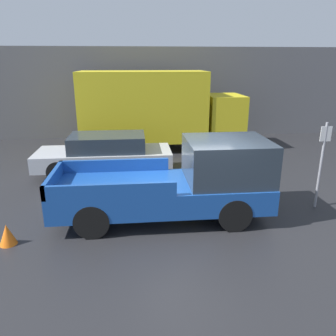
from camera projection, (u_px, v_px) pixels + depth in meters
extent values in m
plane|color=#232326|center=(192.00, 217.00, 8.63)|extent=(60.00, 60.00, 0.00)
cube|color=#56565B|center=(161.00, 93.00, 17.30)|extent=(28.00, 0.15, 4.63)
cube|color=#194799|center=(161.00, 193.00, 8.46)|extent=(5.44, 2.01, 0.62)
cube|color=#28333D|center=(227.00, 160.00, 8.36)|extent=(2.07, 1.89, 1.05)
cube|color=#194799|center=(115.00, 165.00, 9.10)|extent=(2.99, 0.10, 0.34)
cube|color=#194799|center=(110.00, 191.00, 7.29)|extent=(2.99, 0.10, 0.34)
cube|color=#194799|center=(53.00, 179.00, 8.06)|extent=(0.10, 2.01, 0.34)
cylinder|color=black|center=(217.00, 188.00, 9.54)|extent=(0.83, 0.26, 0.83)
cylinder|color=black|center=(234.00, 214.00, 7.87)|extent=(0.83, 0.26, 0.83)
cylinder|color=black|center=(99.00, 192.00, 9.22)|extent=(0.83, 0.26, 0.83)
cylinder|color=black|center=(92.00, 221.00, 7.55)|extent=(0.83, 0.26, 0.83)
cube|color=#B7BABF|center=(104.00, 158.00, 11.82)|extent=(4.78, 1.81, 0.56)
cube|color=#28333D|center=(108.00, 142.00, 11.66)|extent=(2.63, 1.59, 0.57)
cylinder|color=black|center=(145.00, 156.00, 12.80)|extent=(0.76, 0.22, 0.76)
cylinder|color=black|center=(146.00, 169.00, 11.27)|extent=(0.76, 0.22, 0.76)
cylinder|color=black|center=(67.00, 159.00, 12.51)|extent=(0.76, 0.22, 0.76)
cylinder|color=black|center=(58.00, 172.00, 10.99)|extent=(0.76, 0.22, 0.76)
cube|color=gold|center=(224.00, 117.00, 15.36)|extent=(1.62, 2.22, 2.00)
cube|color=gold|center=(143.00, 106.00, 14.84)|extent=(5.60, 2.34, 3.06)
cylinder|color=black|center=(212.00, 133.00, 16.61)|extent=(0.94, 0.30, 0.94)
cylinder|color=black|center=(222.00, 142.00, 14.66)|extent=(0.94, 0.30, 0.94)
cylinder|color=black|center=(120.00, 134.00, 16.18)|extent=(0.94, 0.30, 0.94)
cylinder|color=black|center=(118.00, 145.00, 14.22)|extent=(0.94, 0.30, 0.94)
cylinder|color=gray|center=(321.00, 166.00, 8.90)|extent=(0.07, 0.07, 2.40)
cube|color=silver|center=(326.00, 134.00, 8.60)|extent=(0.30, 0.02, 0.40)
cube|color=red|center=(114.00, 129.00, 17.31)|extent=(0.45, 0.40, 1.04)
cone|color=orange|center=(7.00, 235.00, 7.29)|extent=(0.38, 0.38, 0.49)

